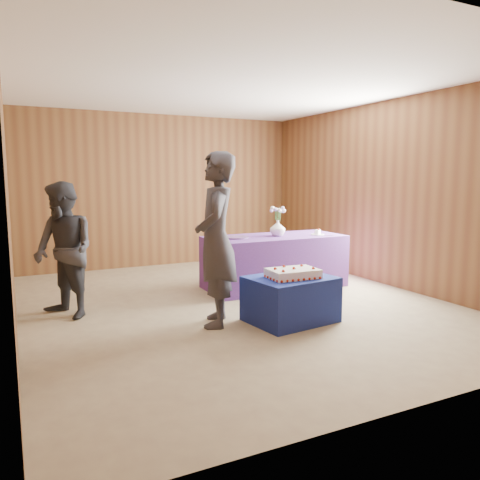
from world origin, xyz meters
TOP-DOWN VIEW (x-y plane):
  - ground at (0.00, 0.00)m, footprint 6.00×6.00m
  - room_shell at (0.00, 0.00)m, footprint 5.04×6.04m
  - cake_table at (0.25, -0.93)m, footprint 0.98×0.81m
  - serving_table at (0.92, 0.58)m, footprint 2.00×0.91m
  - sheet_cake at (0.25, -0.97)m, footprint 0.58×0.41m
  - vase at (0.96, 0.56)m, footprint 0.25×0.25m
  - flower_spray at (0.96, 0.56)m, footprint 0.23×0.23m
  - platter at (0.31, 0.61)m, footprint 0.39×0.39m
  - plate at (1.56, 0.41)m, footprint 0.23×0.23m
  - cake_slice at (1.56, 0.41)m, footprint 0.10×0.09m
  - knife at (1.59, 0.27)m, footprint 0.26×0.09m
  - guest_left at (-0.53, -0.67)m, footprint 0.68×0.80m
  - guest_right at (-1.97, 0.32)m, footprint 0.87×0.94m

SIDE VIEW (x-z plane):
  - ground at x=0.00m, z-range 0.00..0.00m
  - cake_table at x=0.25m, z-range 0.00..0.50m
  - serving_table at x=0.92m, z-range 0.00..0.75m
  - sheet_cake at x=0.25m, z-range 0.48..0.61m
  - knife at x=1.59m, z-range 0.75..0.75m
  - plate at x=1.56m, z-range 0.75..0.76m
  - platter at x=0.31m, z-range 0.75..0.77m
  - guest_right at x=-1.97m, z-range 0.00..1.55m
  - cake_slice at x=1.56m, z-range 0.75..0.84m
  - vase at x=0.96m, z-range 0.75..0.98m
  - guest_left at x=-0.53m, z-range 0.00..1.86m
  - flower_spray at x=0.96m, z-range 1.04..1.22m
  - room_shell at x=0.00m, z-range 0.44..3.16m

